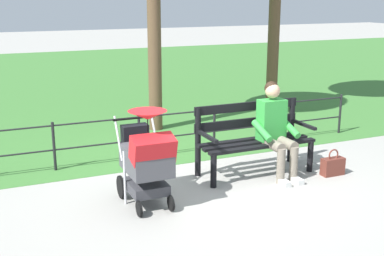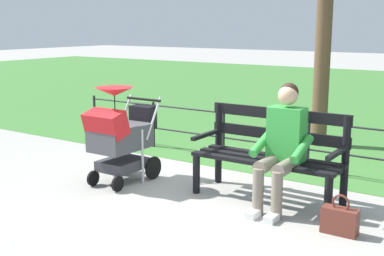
{
  "view_description": "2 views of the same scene",
  "coord_description": "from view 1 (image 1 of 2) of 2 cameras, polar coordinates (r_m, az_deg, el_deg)",
  "views": [
    {
      "loc": [
        2.77,
        5.64,
        2.4
      ],
      "look_at": [
        0.36,
        0.11,
        0.79
      ],
      "focal_mm": 47.07,
      "sensor_mm": 36.0,
      "label": 1
    },
    {
      "loc": [
        -2.92,
        4.78,
        1.85
      ],
      "look_at": [
        0.28,
        0.03,
        0.69
      ],
      "focal_mm": 47.96,
      "sensor_mm": 36.0,
      "label": 2
    }
  ],
  "objects": [
    {
      "name": "handbag",
      "position": [
        7.16,
        15.66,
        -4.17
      ],
      "size": [
        0.32,
        0.14,
        0.37
      ],
      "color": "brown",
      "rests_on": "ground"
    },
    {
      "name": "grass_lawn",
      "position": [
        14.9,
        -12.55,
        5.29
      ],
      "size": [
        40.0,
        16.0,
        0.01
      ],
      "primitive_type": "cube",
      "color": "#3D7533",
      "rests_on": "ground"
    },
    {
      "name": "person_on_bench",
      "position": [
        6.84,
        9.45,
        0.12
      ],
      "size": [
        0.53,
        0.74,
        1.28
      ],
      "color": "slate",
      "rests_on": "ground"
    },
    {
      "name": "park_bench",
      "position": [
        6.95,
        6.88,
        -0.84
      ],
      "size": [
        1.6,
        0.61,
        0.96
      ],
      "color": "black",
      "rests_on": "ground"
    },
    {
      "name": "ground_plane",
      "position": [
        6.72,
        2.46,
        -6.0
      ],
      "size": [
        60.0,
        60.0,
        0.0
      ],
      "primitive_type": "plane",
      "color": "#9E9B93"
    },
    {
      "name": "park_fence",
      "position": [
        7.7,
        -1.61,
        -0.04
      ],
      "size": [
        6.24,
        0.04,
        0.7
      ],
      "color": "black",
      "rests_on": "ground"
    },
    {
      "name": "stroller",
      "position": [
        5.81,
        -5.19,
        -3.25
      ],
      "size": [
        0.52,
        0.89,
        1.15
      ],
      "color": "black",
      "rests_on": "ground"
    }
  ]
}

